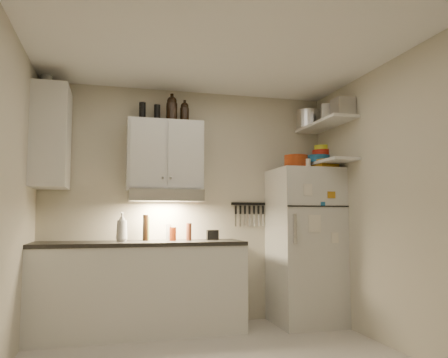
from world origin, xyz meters
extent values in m
cube|color=white|center=(0.00, 0.00, 2.61)|extent=(3.20, 3.00, 0.02)
cube|color=beige|center=(0.00, 1.51, 1.30)|extent=(3.20, 0.02, 2.60)
cube|color=beige|center=(1.61, 0.00, 1.30)|extent=(0.02, 3.00, 2.60)
cube|color=white|center=(-0.55, 1.20, 0.44)|extent=(2.10, 0.60, 0.88)
cube|color=black|center=(-0.55, 1.20, 0.90)|extent=(2.10, 0.62, 0.04)
cube|color=white|center=(-0.30, 1.33, 1.83)|extent=(0.80, 0.33, 0.75)
cube|color=white|center=(-1.44, 1.20, 1.95)|extent=(0.33, 0.55, 1.00)
cube|color=silver|center=(-0.30, 1.27, 1.39)|extent=(0.76, 0.46, 0.12)
cube|color=silver|center=(1.25, 1.16, 0.85)|extent=(0.70, 0.68, 1.70)
cube|color=white|center=(1.45, 1.02, 2.20)|extent=(0.30, 0.95, 0.03)
cube|color=white|center=(1.45, 1.02, 1.76)|extent=(0.30, 0.95, 0.03)
cube|color=black|center=(0.70, 1.49, 1.32)|extent=(0.42, 0.02, 0.03)
cylinder|color=#963311|center=(1.14, 1.13, 1.78)|extent=(0.27, 0.27, 0.15)
cube|color=#BB7D17|center=(1.43, 1.05, 1.75)|extent=(0.27, 0.31, 0.10)
cylinder|color=silver|center=(1.24, 1.02, 1.75)|extent=(0.08, 0.08, 0.10)
cylinder|color=silver|center=(1.39, 1.32, 2.32)|extent=(0.35, 0.35, 0.21)
cube|color=#AAAAAD|center=(1.47, 0.95, 2.31)|extent=(0.24, 0.23, 0.19)
cube|color=#AAAAAD|center=(1.49, 0.70, 2.31)|extent=(0.20, 0.20, 0.20)
cylinder|color=#1B6399|center=(1.51, 1.31, 1.83)|extent=(0.29, 0.29, 0.11)
cylinder|color=red|center=(1.57, 1.33, 1.92)|extent=(0.23, 0.23, 0.07)
cylinder|color=#EDF42B|center=(1.57, 1.33, 1.99)|extent=(0.18, 0.18, 0.06)
cylinder|color=#1B6399|center=(1.37, 1.08, 1.80)|extent=(0.27, 0.27, 0.05)
cylinder|color=black|center=(-0.38, 1.39, 2.30)|extent=(0.07, 0.07, 0.19)
cylinder|color=black|center=(-0.54, 1.36, 2.30)|extent=(0.08, 0.08, 0.20)
cylinder|color=silver|center=(-1.51, 1.29, 2.53)|extent=(0.15, 0.15, 0.16)
imported|color=white|center=(-0.74, 1.23, 1.09)|extent=(0.16, 0.16, 0.33)
cylinder|color=brown|center=(-0.05, 1.23, 1.01)|extent=(0.07, 0.07, 0.18)
cylinder|color=#58721C|center=(-0.48, 1.34, 1.04)|extent=(0.06, 0.06, 0.25)
cylinder|color=black|center=(-0.49, 1.31, 1.06)|extent=(0.06, 0.06, 0.27)
cylinder|color=silver|center=(-0.25, 1.32, 1.01)|extent=(0.07, 0.07, 0.17)
cylinder|color=#963311|center=(-0.22, 1.23, 0.99)|extent=(0.08, 0.08, 0.14)
cube|color=black|center=(0.23, 1.32, 0.97)|extent=(0.13, 0.09, 0.11)
camera|label=1|loc=(-0.86, -3.35, 1.17)|focal=35.00mm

